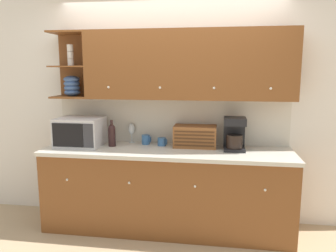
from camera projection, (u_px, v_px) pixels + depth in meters
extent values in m
plane|color=tan|center=(171.00, 215.00, 3.97)|extent=(24.00, 24.00, 0.00)
cube|color=silver|center=(171.00, 109.00, 3.79)|extent=(5.05, 0.06, 2.60)
cube|color=brown|center=(167.00, 191.00, 3.59)|extent=(2.65, 0.64, 0.86)
cube|color=beige|center=(166.00, 151.00, 3.50)|extent=(2.67, 0.67, 0.04)
sphere|color=white|center=(67.00, 180.00, 3.38)|extent=(0.03, 0.03, 0.03)
sphere|color=white|center=(129.00, 183.00, 3.29)|extent=(0.03, 0.03, 0.03)
sphere|color=white|center=(195.00, 186.00, 3.19)|extent=(0.03, 0.03, 0.03)
sphere|color=white|center=(265.00, 190.00, 3.09)|extent=(0.03, 0.03, 0.03)
cube|color=beige|center=(171.00, 121.00, 3.77)|extent=(2.65, 0.01, 0.53)
cube|color=brown|center=(188.00, 65.00, 3.48)|extent=(2.23, 0.33, 0.73)
cube|color=brown|center=(77.00, 65.00, 3.83)|extent=(0.42, 0.02, 0.73)
cube|color=brown|center=(73.00, 97.00, 3.74)|extent=(0.42, 0.33, 0.02)
cube|color=brown|center=(71.00, 67.00, 3.68)|extent=(0.42, 0.33, 0.02)
cube|color=brown|center=(69.00, 33.00, 3.62)|extent=(0.42, 0.33, 0.02)
sphere|color=white|center=(108.00, 87.00, 3.48)|extent=(0.03, 0.03, 0.03)
sphere|color=white|center=(160.00, 88.00, 3.40)|extent=(0.03, 0.03, 0.03)
sphere|color=white|center=(214.00, 88.00, 3.32)|extent=(0.03, 0.03, 0.03)
sphere|color=white|center=(271.00, 88.00, 3.24)|extent=(0.03, 0.03, 0.03)
ellipsoid|color=#3D5B93|center=(72.00, 92.00, 3.73)|extent=(0.18, 0.18, 0.08)
ellipsoid|color=#3D5B93|center=(72.00, 88.00, 3.72)|extent=(0.18, 0.18, 0.08)
ellipsoid|color=#3D5B93|center=(72.00, 84.00, 3.71)|extent=(0.18, 0.18, 0.08)
ellipsoid|color=#3D5B93|center=(72.00, 79.00, 3.71)|extent=(0.18, 0.18, 0.08)
cylinder|color=silver|center=(71.00, 62.00, 3.67)|extent=(0.07, 0.07, 0.08)
cylinder|color=silver|center=(70.00, 55.00, 3.66)|extent=(0.07, 0.07, 0.08)
cylinder|color=silver|center=(70.00, 48.00, 3.65)|extent=(0.07, 0.07, 0.07)
cube|color=silver|center=(80.00, 132.00, 3.65)|extent=(0.49, 0.40, 0.32)
cube|color=black|center=(68.00, 135.00, 3.46)|extent=(0.34, 0.01, 0.25)
cube|color=#2D2D33|center=(88.00, 136.00, 3.43)|extent=(0.11, 0.01, 0.25)
cylinder|color=black|center=(112.00, 137.00, 3.64)|extent=(0.08, 0.08, 0.20)
sphere|color=black|center=(112.00, 128.00, 3.62)|extent=(0.08, 0.08, 0.08)
cylinder|color=black|center=(112.00, 123.00, 3.61)|extent=(0.03, 0.03, 0.07)
cylinder|color=silver|center=(132.00, 142.00, 3.83)|extent=(0.07, 0.07, 0.01)
cylinder|color=silver|center=(132.00, 138.00, 3.82)|extent=(0.01, 0.01, 0.09)
ellipsoid|color=silver|center=(132.00, 129.00, 3.81)|extent=(0.07, 0.07, 0.13)
cylinder|color=#38669E|center=(146.00, 140.00, 3.74)|extent=(0.09, 0.09, 0.11)
torus|color=#38669E|center=(150.00, 140.00, 3.73)|extent=(0.01, 0.07, 0.07)
cylinder|color=#38669E|center=(162.00, 142.00, 3.68)|extent=(0.09, 0.09, 0.09)
torus|color=#38669E|center=(166.00, 142.00, 3.67)|extent=(0.01, 0.06, 0.06)
cube|color=brown|center=(195.00, 136.00, 3.61)|extent=(0.46, 0.26, 0.24)
cube|color=#4B2C16|center=(194.00, 146.00, 3.49)|extent=(0.43, 0.01, 0.02)
cube|color=#4B2C16|center=(194.00, 142.00, 3.48)|extent=(0.43, 0.01, 0.02)
cube|color=#4B2C16|center=(194.00, 139.00, 3.48)|extent=(0.43, 0.01, 0.02)
cube|color=#4B2C16|center=(194.00, 135.00, 3.47)|extent=(0.43, 0.01, 0.02)
cube|color=#4B2C16|center=(194.00, 132.00, 3.46)|extent=(0.43, 0.01, 0.02)
cube|color=black|center=(234.00, 149.00, 3.47)|extent=(0.22, 0.24, 0.03)
cylinder|color=black|center=(234.00, 141.00, 3.43)|extent=(0.17, 0.17, 0.14)
cube|color=black|center=(234.00, 132.00, 3.53)|extent=(0.22, 0.05, 0.35)
cube|color=black|center=(235.00, 121.00, 3.42)|extent=(0.22, 0.24, 0.08)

